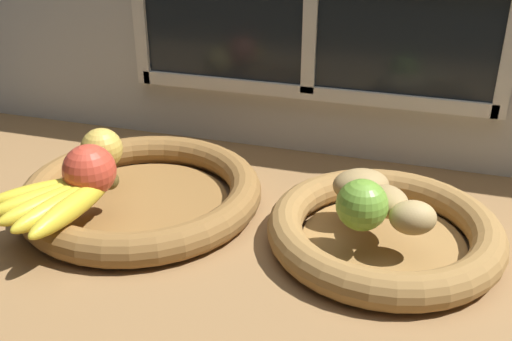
{
  "coord_description": "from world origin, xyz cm",
  "views": [
    {
      "loc": [
        21.16,
        -70.6,
        45.68
      ],
      "look_at": [
        -1.19,
        0.7,
        8.9
      ],
      "focal_mm": 41.26,
      "sensor_mm": 36.0,
      "label": 1
    }
  ],
  "objects_px": {
    "fruit_bowl_right": "(384,231)",
    "lime_near": "(362,205)",
    "fruit_bowl_left": "(142,193)",
    "potato_oblong": "(361,185)",
    "potato_small": "(413,218)",
    "apple_golden_left": "(102,149)",
    "potato_large": "(387,202)",
    "apple_red_front": "(89,171)",
    "banana_bunch_front": "(60,199)"
  },
  "relations": [
    {
      "from": "apple_red_front",
      "to": "potato_large",
      "type": "height_order",
      "value": "apple_red_front"
    },
    {
      "from": "apple_red_front",
      "to": "banana_bunch_front",
      "type": "bearing_deg",
      "value": -107.96
    },
    {
      "from": "apple_red_front",
      "to": "banana_bunch_front",
      "type": "relative_size",
      "value": 0.41
    },
    {
      "from": "banana_bunch_front",
      "to": "potato_small",
      "type": "xyz_separation_m",
      "value": [
        0.47,
        0.08,
        0.01
      ]
    },
    {
      "from": "potato_small",
      "to": "apple_golden_left",
      "type": "bearing_deg",
      "value": 173.84
    },
    {
      "from": "apple_red_front",
      "to": "banana_bunch_front",
      "type": "distance_m",
      "value": 0.06
    },
    {
      "from": "fruit_bowl_left",
      "to": "banana_bunch_front",
      "type": "relative_size",
      "value": 2.02
    },
    {
      "from": "apple_golden_left",
      "to": "potato_small",
      "type": "bearing_deg",
      "value": -6.16
    },
    {
      "from": "apple_golden_left",
      "to": "lime_near",
      "type": "distance_m",
      "value": 0.42
    },
    {
      "from": "potato_oblong",
      "to": "potato_large",
      "type": "relative_size",
      "value": 1.23
    },
    {
      "from": "apple_golden_left",
      "to": "potato_oblong",
      "type": "bearing_deg",
      "value": 2.18
    },
    {
      "from": "fruit_bowl_left",
      "to": "lime_near",
      "type": "distance_m",
      "value": 0.35
    },
    {
      "from": "fruit_bowl_right",
      "to": "potato_small",
      "type": "xyz_separation_m",
      "value": [
        0.04,
        -0.04,
        0.05
      ]
    },
    {
      "from": "fruit_bowl_left",
      "to": "potato_oblong",
      "type": "relative_size",
      "value": 4.64
    },
    {
      "from": "fruit_bowl_left",
      "to": "potato_oblong",
      "type": "xyz_separation_m",
      "value": [
        0.33,
        0.03,
        0.05
      ]
    },
    {
      "from": "apple_golden_left",
      "to": "lime_near",
      "type": "height_order",
      "value": "lime_near"
    },
    {
      "from": "lime_near",
      "to": "fruit_bowl_right",
      "type": "bearing_deg",
      "value": 56.31
    },
    {
      "from": "banana_bunch_front",
      "to": "lime_near",
      "type": "bearing_deg",
      "value": 10.79
    },
    {
      "from": "fruit_bowl_left",
      "to": "potato_small",
      "type": "height_order",
      "value": "potato_small"
    },
    {
      "from": "banana_bunch_front",
      "to": "potato_large",
      "type": "xyz_separation_m",
      "value": [
        0.43,
        0.12,
        0.0
      ]
    },
    {
      "from": "potato_small",
      "to": "lime_near",
      "type": "distance_m",
      "value": 0.07
    },
    {
      "from": "apple_golden_left",
      "to": "lime_near",
      "type": "xyz_separation_m",
      "value": [
        0.41,
        -0.06,
        0.0
      ]
    },
    {
      "from": "fruit_bowl_left",
      "to": "fruit_bowl_right",
      "type": "height_order",
      "value": "same"
    },
    {
      "from": "banana_bunch_front",
      "to": "potato_oblong",
      "type": "height_order",
      "value": "potato_oblong"
    },
    {
      "from": "banana_bunch_front",
      "to": "potato_small",
      "type": "bearing_deg",
      "value": 10.22
    },
    {
      "from": "potato_large",
      "to": "apple_red_front",
      "type": "bearing_deg",
      "value": -170.7
    },
    {
      "from": "potato_oblong",
      "to": "apple_red_front",
      "type": "bearing_deg",
      "value": -165.13
    },
    {
      "from": "potato_large",
      "to": "lime_near",
      "type": "xyz_separation_m",
      "value": [
        -0.03,
        -0.04,
        0.01
      ]
    },
    {
      "from": "fruit_bowl_right",
      "to": "banana_bunch_front",
      "type": "xyz_separation_m",
      "value": [
        -0.43,
        -0.12,
        0.04
      ]
    },
    {
      "from": "potato_small",
      "to": "potato_large",
      "type": "bearing_deg",
      "value": 135.0
    },
    {
      "from": "potato_oblong",
      "to": "apple_golden_left",
      "type": "bearing_deg",
      "value": -177.82
    },
    {
      "from": "potato_large",
      "to": "fruit_bowl_right",
      "type": "bearing_deg",
      "value": 3.58
    },
    {
      "from": "apple_red_front",
      "to": "apple_golden_left",
      "type": "distance_m",
      "value": 0.09
    },
    {
      "from": "apple_golden_left",
      "to": "potato_large",
      "type": "bearing_deg",
      "value": -2.06
    },
    {
      "from": "fruit_bowl_left",
      "to": "banana_bunch_front",
      "type": "height_order",
      "value": "banana_bunch_front"
    },
    {
      "from": "apple_golden_left",
      "to": "potato_small",
      "type": "height_order",
      "value": "apple_golden_left"
    },
    {
      "from": "potato_large",
      "to": "lime_near",
      "type": "height_order",
      "value": "lime_near"
    },
    {
      "from": "fruit_bowl_left",
      "to": "potato_large",
      "type": "xyz_separation_m",
      "value": [
        0.37,
        0.0,
        0.05
      ]
    },
    {
      "from": "potato_oblong",
      "to": "potato_small",
      "type": "bearing_deg",
      "value": -41.42
    },
    {
      "from": "apple_golden_left",
      "to": "potato_oblong",
      "type": "height_order",
      "value": "apple_golden_left"
    },
    {
      "from": "fruit_bowl_left",
      "to": "potato_oblong",
      "type": "distance_m",
      "value": 0.34
    },
    {
      "from": "fruit_bowl_right",
      "to": "lime_near",
      "type": "bearing_deg",
      "value": -123.69
    },
    {
      "from": "fruit_bowl_right",
      "to": "potato_oblong",
      "type": "distance_m",
      "value": 0.07
    },
    {
      "from": "apple_red_front",
      "to": "apple_golden_left",
      "type": "height_order",
      "value": "apple_red_front"
    },
    {
      "from": "fruit_bowl_right",
      "to": "potato_small",
      "type": "height_order",
      "value": "potato_small"
    },
    {
      "from": "fruit_bowl_left",
      "to": "potato_large",
      "type": "bearing_deg",
      "value": 0.0
    },
    {
      "from": "banana_bunch_front",
      "to": "potato_oblong",
      "type": "relative_size",
      "value": 2.3
    },
    {
      "from": "potato_small",
      "to": "potato_large",
      "type": "height_order",
      "value": "potato_small"
    },
    {
      "from": "apple_red_front",
      "to": "potato_oblong",
      "type": "distance_m",
      "value": 0.39
    },
    {
      "from": "potato_large",
      "to": "potato_small",
      "type": "bearing_deg",
      "value": -45.0
    }
  ]
}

